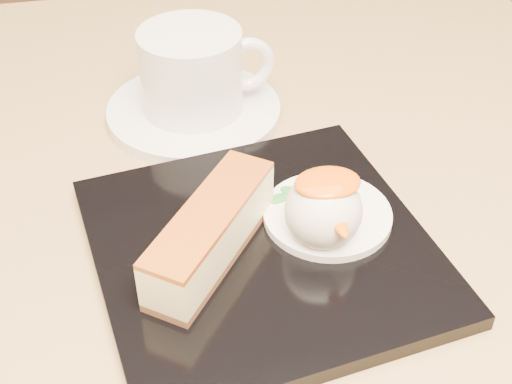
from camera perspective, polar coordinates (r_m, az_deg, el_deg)
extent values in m
cube|color=brown|center=(0.53, -4.94, -3.66)|extent=(0.80, 0.80, 0.04)
cube|color=black|center=(0.49, 0.48, -4.56)|extent=(0.25, 0.25, 0.01)
cube|color=brown|center=(0.47, -3.56, -4.79)|extent=(0.10, 0.12, 0.01)
cube|color=#FEEDA5|center=(0.46, -3.65, -3.18)|extent=(0.10, 0.12, 0.03)
cube|color=#994310|center=(0.45, -3.74, -1.58)|extent=(0.10, 0.12, 0.00)
cylinder|color=white|center=(0.50, 5.73, -1.83)|extent=(0.09, 0.09, 0.01)
sphere|color=white|center=(0.47, 5.41, -1.50)|extent=(0.05, 0.05, 0.05)
ellipsoid|color=#FF6208|center=(0.46, 5.74, 0.74)|extent=(0.04, 0.03, 0.01)
ellipsoid|color=#308F2F|center=(0.51, 1.88, -0.48)|extent=(0.02, 0.01, 0.00)
ellipsoid|color=#308F2F|center=(0.51, 2.84, 0.11)|extent=(0.02, 0.02, 0.00)
ellipsoid|color=#308F2F|center=(0.51, 0.77, -0.02)|extent=(0.01, 0.02, 0.00)
cylinder|color=white|center=(0.62, -4.98, 6.46)|extent=(0.15, 0.15, 0.01)
cylinder|color=white|center=(0.60, -5.20, 9.63)|extent=(0.09, 0.09, 0.07)
cylinder|color=black|center=(0.59, -5.38, 12.39)|extent=(0.08, 0.08, 0.00)
torus|color=white|center=(0.61, -0.76, 10.17)|extent=(0.05, 0.01, 0.05)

